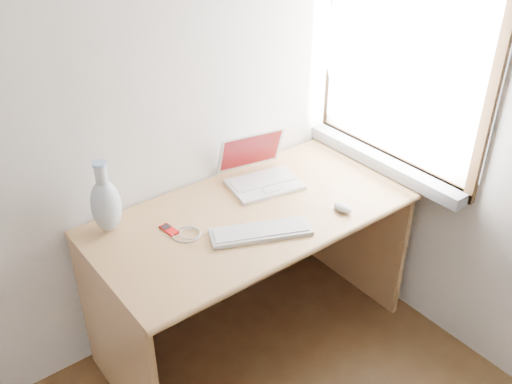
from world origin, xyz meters
TOP-DOWN VIEW (x-y plane):
  - window at (1.72, 1.30)m, footprint 0.11×0.99m
  - desk at (0.95, 1.46)m, footprint 1.42×0.71m
  - laptop at (1.13, 1.56)m, footprint 0.36×0.33m
  - external_keyboard at (0.88, 1.22)m, footprint 0.44×0.29m
  - mouse at (1.27, 1.14)m, footprint 0.06×0.10m
  - ipod at (0.59, 1.48)m, footprint 0.05×0.10m
  - cable_coil at (0.63, 1.40)m, footprint 0.13×0.13m
  - remote at (0.70, 1.27)m, footprint 0.03×0.07m
  - vase at (0.40, 1.63)m, footprint 0.12×0.12m

SIDE VIEW (x-z plane):
  - desk at x=0.95m, z-range 0.16..0.91m
  - remote at x=0.70m, z-range 0.75..0.76m
  - cable_coil at x=0.63m, z-range 0.75..0.76m
  - ipod at x=0.59m, z-range 0.75..0.76m
  - external_keyboard at x=0.88m, z-range 0.75..0.77m
  - mouse at x=1.27m, z-range 0.75..0.78m
  - laptop at x=1.13m, z-range 0.69..0.91m
  - vase at x=0.40m, z-range 0.72..1.04m
  - window at x=1.72m, z-range 0.72..1.83m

